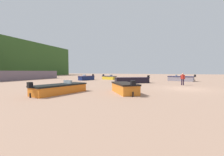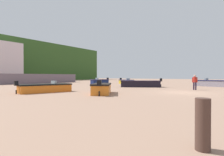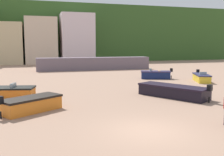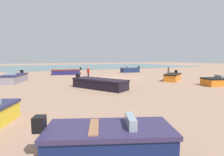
{
  "view_description": "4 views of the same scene",
  "coord_description": "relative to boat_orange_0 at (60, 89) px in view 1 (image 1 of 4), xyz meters",
  "views": [
    {
      "loc": [
        -16.29,
        2.1,
        1.84
      ],
      "look_at": [
        2.33,
        9.06,
        0.86
      ],
      "focal_mm": 22.05,
      "sensor_mm": 36.0,
      "label": 1
    },
    {
      "loc": [
        -16.15,
        -4.12,
        1.46
      ],
      "look_at": [
        3.39,
        10.34,
        1.22
      ],
      "focal_mm": 27.62,
      "sensor_mm": 36.0,
      "label": 2
    },
    {
      "loc": [
        -4.78,
        -10.47,
        3.81
      ],
      "look_at": [
        1.45,
        10.76,
        1.07
      ],
      "focal_mm": 42.3,
      "sensor_mm": 36.0,
      "label": 3
    },
    {
      "loc": [
        10.24,
        21.01,
        2.67
      ],
      "look_at": [
        5.08,
        9.65,
        1.26
      ],
      "focal_mm": 27.63,
      "sensor_mm": 36.0,
      "label": 4
    }
  ],
  "objects": [
    {
      "name": "boat_orange_5",
      "position": [
        2.07,
        -4.98,
        0.04
      ],
      "size": [
        3.69,
        3.15,
        1.18
      ],
      "rotation": [
        0.0,
        0.0,
        5.31
      ],
      "color": "orange",
      "rests_on": "ground"
    },
    {
      "name": "boat_orange_0",
      "position": [
        0.0,
        0.0,
        0.0
      ],
      "size": [
        4.9,
        2.63,
        1.09
      ],
      "rotation": [
        0.0,
        0.0,
        4.48
      ],
      "color": "orange",
      "rests_on": "ground"
    },
    {
      "name": "boat_grey_7",
      "position": [
        19.42,
        -11.09,
        0.08
      ],
      "size": [
        2.75,
        4.73,
        1.24
      ],
      "rotation": [
        0.0,
        0.0,
        6.01
      ],
      "color": "gray",
      "rests_on": "ground"
    },
    {
      "name": "boat_navy_3",
      "position": [
        15.65,
        6.89,
        0.07
      ],
      "size": [
        3.66,
        2.48,
        1.21
      ],
      "rotation": [
        0.0,
        0.0,
        1.21
      ],
      "color": "#122051",
      "rests_on": "ground"
    },
    {
      "name": "beach_walker_foreground",
      "position": [
        11.04,
        -10.44,
        0.56
      ],
      "size": [
        0.34,
        0.53,
        1.62
      ],
      "rotation": [
        0.0,
        0.0,
        4.7
      ],
      "color": "#25162B",
      "rests_on": "ground"
    },
    {
      "name": "boat_yellow_2",
      "position": [
        19.23,
        3.27,
        0.03
      ],
      "size": [
        2.45,
        3.71,
        1.13
      ],
      "rotation": [
        0.0,
        0.0,
        2.76
      ],
      "color": "gold",
      "rests_on": "ground"
    },
    {
      "name": "harbor_pier",
      "position": [
        11.31,
        19.87,
        0.58
      ],
      "size": [
        17.62,
        2.4,
        1.94
      ],
      "primitive_type": "cube",
      "color": "slate",
      "rests_on": "ground"
    },
    {
      "name": "boat_black_1",
      "position": [
        12.12,
        -3.42,
        0.05
      ],
      "size": [
        4.11,
        5.41,
        1.2
      ],
      "rotation": [
        0.0,
        0.0,
        0.52
      ],
      "color": "black",
      "rests_on": "ground"
    },
    {
      "name": "ground_plane",
      "position": [
        7.14,
        -10.13,
        -0.4
      ],
      "size": [
        160.0,
        160.0,
        0.0
      ],
      "primitive_type": "plane",
      "color": "#9F7A63"
    }
  ]
}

